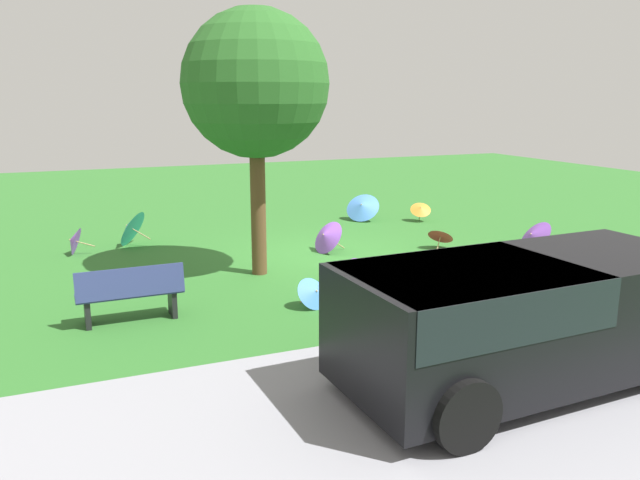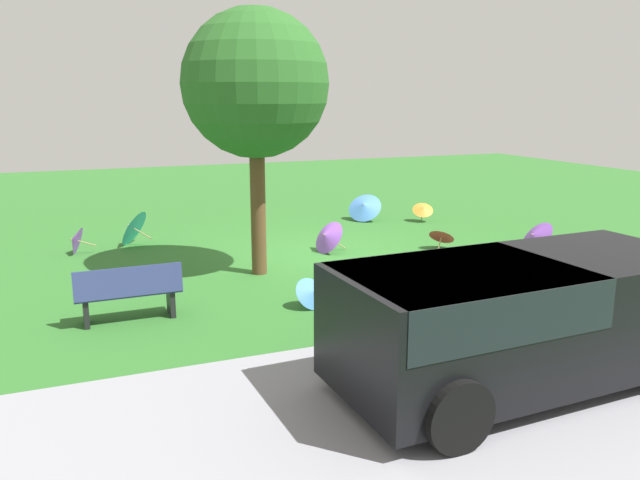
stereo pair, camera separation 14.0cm
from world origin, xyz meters
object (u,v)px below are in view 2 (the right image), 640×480
parasol_teal_0 (131,227)px  parasol_blue_2 (313,292)px  parasol_purple_0 (535,236)px  parasol_purple_1 (75,240)px  van_dark (511,313)px  park_bench (129,293)px  parasol_purple_2 (327,236)px  parasol_purple_3 (357,276)px  parasol_orange_0 (423,209)px  parasol_red_0 (442,235)px  parasol_blue_0 (364,206)px  shade_tree (255,85)px

parasol_teal_0 → parasol_blue_2: bearing=111.4°
parasol_purple_0 → parasol_purple_1: bearing=-21.5°
van_dark → parasol_purple_1: van_dark is taller
park_bench → parasol_blue_2: 2.90m
parasol_purple_2 → parasol_purple_3: bearing=77.5°
parasol_purple_1 → parasol_blue_2: (-3.54, 5.42, -0.05)m
park_bench → parasol_blue_2: (-2.86, 0.47, -0.20)m
parasol_orange_0 → parasol_red_0: 3.21m
parasol_purple_0 → parasol_purple_1: 10.23m
van_dark → parasol_orange_0: size_ratio=6.40×
parasol_purple_0 → parasol_red_0: (1.69, -1.12, -0.07)m
park_bench → parasol_blue_0: park_bench is taller
parasol_purple_0 → parasol_purple_1: parasol_purple_0 is taller
parasol_purple_2 → parasol_teal_0: bearing=-31.2°
van_dark → parasol_purple_2: (-0.54, -6.98, -0.53)m
shade_tree → parasol_purple_3: 4.02m
park_bench → parasol_blue_0: bearing=-139.2°
parasol_purple_1 → van_dark: bearing=117.6°
parasol_orange_0 → parasol_red_0: parasol_orange_0 is taller
parasol_blue_2 → van_dark: bearing=107.8°
van_dark → parasol_red_0: van_dark is taller
park_bench → shade_tree: (-2.65, -1.89, 3.16)m
shade_tree → parasol_purple_2: bearing=-150.4°
parasol_blue_0 → parasol_purple_0: bearing=111.5°
parasol_purple_0 → parasol_purple_2: size_ratio=1.03×
parasol_red_0 → parasol_blue_2: 5.12m
shade_tree → parasol_teal_0: shade_tree is taller
parasol_purple_2 → parasol_red_0: 2.68m
van_dark → shade_tree: 6.64m
parasol_purple_3 → parasol_blue_0: bearing=-117.0°
parasol_purple_0 → parasol_blue_2: 6.20m
parasol_purple_2 → parasol_teal_0: parasol_teal_0 is taller
park_bench → parasol_teal_0: park_bench is taller
shade_tree → parasol_purple_1: (3.33, -3.06, -3.31)m
parasol_purple_2 → parasol_purple_3: 3.10m
parasol_orange_0 → parasol_teal_0: (7.84, -0.09, 0.08)m
parasol_teal_0 → shade_tree: bearing=120.9°
shade_tree → parasol_orange_0: shade_tree is taller
parasol_orange_0 → park_bench: bearing=32.1°
van_dark → parasol_blue_0: bearing=-106.4°
parasol_purple_3 → parasol_blue_2: 1.09m
park_bench → shade_tree: bearing=-144.5°
park_bench → parasol_red_0: park_bench is taller
parasol_orange_0 → parasol_blue_2: (5.55, 5.74, -0.09)m
parasol_orange_0 → parasol_purple_1: (9.10, 0.32, -0.05)m
parasol_purple_0 → parasol_purple_2: bearing=-22.3°
van_dark → parasol_blue_0: van_dark is taller
parasol_purple_1 → parasol_teal_0: (-1.26, -0.41, 0.12)m
parasol_purple_2 → parasol_purple_1: bearing=-20.9°
parasol_purple_0 → parasol_blue_0: size_ratio=0.78×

